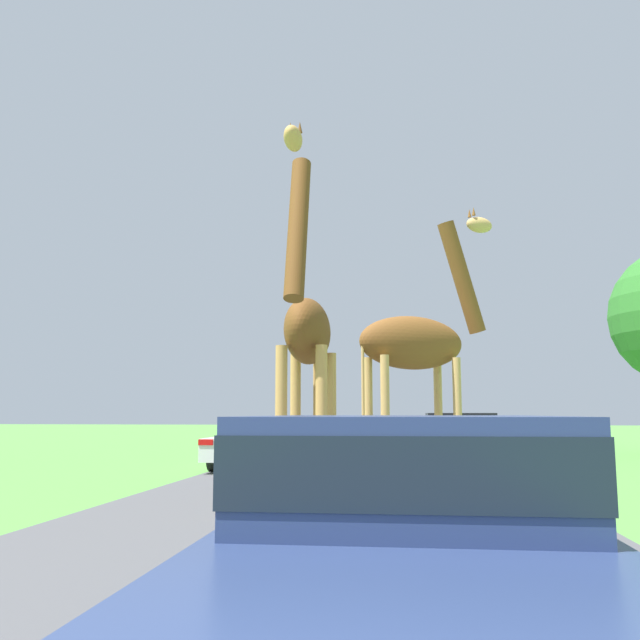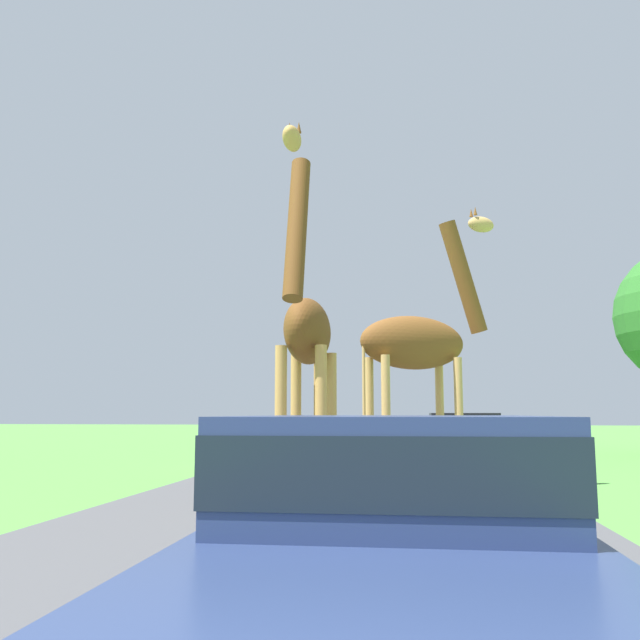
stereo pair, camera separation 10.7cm
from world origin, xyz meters
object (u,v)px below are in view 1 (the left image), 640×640
car_lead_maroon (407,538)px  car_queue_left (309,433)px  giraffe_near_road (307,334)px  car_queue_right (260,441)px  giraffe_companion (419,343)px  car_far_ahead (435,431)px  car_verge_right (460,437)px

car_lead_maroon → car_queue_left: 20.80m
giraffe_near_road → car_queue_right: size_ratio=1.14×
giraffe_companion → car_far_ahead: giraffe_companion is taller
car_far_ahead → car_verge_right: bearing=-88.3°
car_queue_right → car_verge_right: (5.20, 1.71, 0.07)m
car_queue_left → car_far_ahead: size_ratio=1.08×
giraffe_near_road → car_lead_maroon: giraffe_near_road is taller
giraffe_companion → car_lead_maroon: giraffe_companion is taller
giraffe_near_road → car_verge_right: size_ratio=1.31×
giraffe_near_road → giraffe_companion: (1.72, 2.12, 0.07)m
giraffe_companion → car_far_ahead: bearing=146.1°
giraffe_near_road → car_queue_left: 14.56m
car_queue_left → car_verge_right: car_verge_right is taller
giraffe_near_road → car_queue_right: (-2.20, 7.43, -1.87)m
giraffe_companion → car_queue_right: 6.88m
car_far_ahead → giraffe_companion: bearing=-93.9°
car_queue_right → car_queue_left: 6.91m
car_queue_right → giraffe_companion: bearing=-53.5°
giraffe_companion → car_lead_maroon: 8.56m
giraffe_near_road → giraffe_companion: bearing=-129.0°
car_queue_right → car_far_ahead: bearing=63.6°
car_verge_right → car_lead_maroon: bearing=-96.0°
car_queue_right → car_far_ahead: size_ratio=1.11×
giraffe_near_road → car_lead_maroon: (1.38, -6.23, -1.81)m
car_lead_maroon → car_verge_right: bearing=84.0°
giraffe_companion → car_verge_right: (1.27, 7.02, -1.87)m
giraffe_near_road → car_far_ahead: bearing=-98.8°
car_far_ahead → car_queue_left: bearing=-146.2°
giraffe_companion → car_queue_right: bearing=-173.5°
car_queue_left → car_far_ahead: car_queue_left is taller
car_lead_maroon → car_queue_right: bearing=104.7°
car_lead_maroon → car_far_ahead: bearing=86.7°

